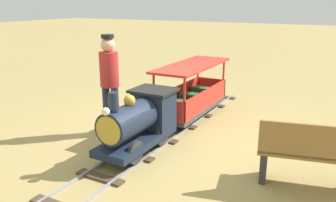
# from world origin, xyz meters

# --- Properties ---
(ground_plane) EXTENTS (60.00, 60.00, 0.00)m
(ground_plane) POSITION_xyz_m (0.00, 0.00, 0.00)
(ground_plane) COLOR #A38C51
(track) EXTENTS (0.67, 5.70, 0.04)m
(track) POSITION_xyz_m (0.00, -0.03, 0.02)
(track) COLOR gray
(track) RESTS_ON ground_plane
(locomotive) EXTENTS (0.63, 1.45, 0.99)m
(locomotive) POSITION_xyz_m (0.00, 0.84, 0.49)
(locomotive) COLOR #192338
(locomotive) RESTS_ON ground_plane
(passenger_car) EXTENTS (0.73, 2.00, 0.97)m
(passenger_car) POSITION_xyz_m (0.00, -0.93, 0.43)
(passenger_car) COLOR #3F3F3F
(passenger_car) RESTS_ON ground_plane
(conductor_person) EXTENTS (0.30, 0.30, 1.62)m
(conductor_person) POSITION_xyz_m (0.81, 0.45, 0.96)
(conductor_person) COLOR #282D47
(conductor_person) RESTS_ON ground_plane
(park_bench) EXTENTS (1.36, 0.67, 0.82)m
(park_bench) POSITION_xyz_m (-2.33, 0.71, 0.42)
(park_bench) COLOR olive
(park_bench) RESTS_ON ground_plane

